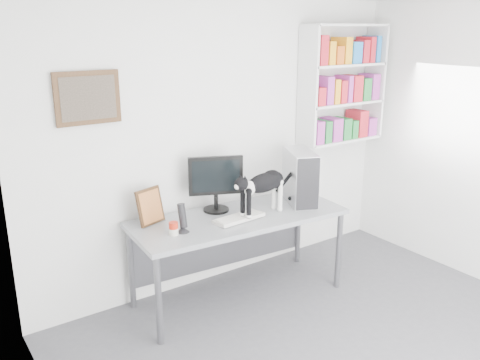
# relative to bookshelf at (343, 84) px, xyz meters

# --- Properties ---
(room) EXTENTS (4.01, 4.01, 2.70)m
(room) POSITION_rel_bookshelf_xyz_m (-1.40, -1.85, -0.50)
(room) COLOR #515055
(room) RESTS_ON ground
(bookshelf) EXTENTS (1.03, 0.28, 1.24)m
(bookshelf) POSITION_rel_bookshelf_xyz_m (0.00, 0.00, 0.00)
(bookshelf) COLOR silver
(bookshelf) RESTS_ON room
(wall_art) EXTENTS (0.52, 0.04, 0.42)m
(wall_art) POSITION_rel_bookshelf_xyz_m (-2.70, 0.12, 0.05)
(wall_art) COLOR #472E16
(wall_art) RESTS_ON room
(desk) EXTENTS (2.00, 0.90, 0.81)m
(desk) POSITION_rel_bookshelf_xyz_m (-1.57, -0.33, -1.45)
(desk) COLOR gray
(desk) RESTS_ON room
(monitor) EXTENTS (0.55, 0.42, 0.53)m
(monitor) POSITION_rel_bookshelf_xyz_m (-1.67, -0.11, -0.78)
(monitor) COLOR black
(monitor) RESTS_ON desk
(keyboard) EXTENTS (0.48, 0.21, 0.04)m
(keyboard) POSITION_rel_bookshelf_xyz_m (-1.63, -0.41, -1.02)
(keyboard) COLOR beige
(keyboard) RESTS_ON desk
(pc_tower) EXTENTS (0.41, 0.55, 0.50)m
(pc_tower) POSITION_rel_bookshelf_xyz_m (-0.87, -0.35, -0.79)
(pc_tower) COLOR silver
(pc_tower) RESTS_ON desk
(speaker) EXTENTS (0.14, 0.14, 0.26)m
(speaker) POSITION_rel_bookshelf_xyz_m (-2.17, -0.38, -0.91)
(speaker) COLOR black
(speaker) RESTS_ON desk
(leaning_print) EXTENTS (0.28, 0.18, 0.32)m
(leaning_print) POSITION_rel_bookshelf_xyz_m (-2.30, -0.05, -0.88)
(leaning_print) COLOR #472E16
(leaning_print) RESTS_ON desk
(soup_can) EXTENTS (0.08, 0.08, 0.11)m
(soup_can) POSITION_rel_bookshelf_xyz_m (-2.26, -0.39, -0.98)
(soup_can) COLOR red
(soup_can) RESTS_ON desk
(cat) EXTENTS (0.67, 0.27, 0.40)m
(cat) POSITION_rel_bookshelf_xyz_m (-1.38, -0.43, -0.84)
(cat) COLOR black
(cat) RESTS_ON desk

